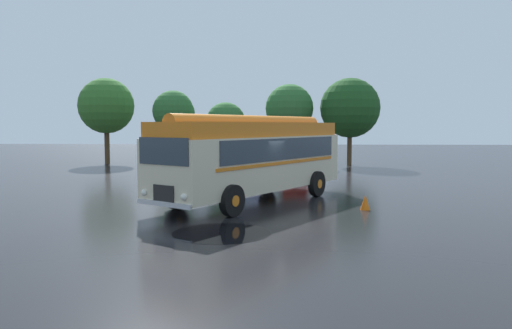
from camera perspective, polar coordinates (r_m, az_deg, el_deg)
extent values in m
plane|color=black|center=(20.10, -0.25, -4.36)|extent=(120.00, 120.00, 0.00)
cube|color=beige|center=(20.07, -0.22, 0.23)|extent=(7.47, 9.78, 2.10)
cube|color=orange|center=(20.02, -0.22, 4.03)|extent=(7.19, 9.51, 0.56)
cylinder|color=orange|center=(20.02, -0.22, 4.77)|extent=(5.60, 8.34, 0.60)
cube|color=#2D3842|center=(19.58, 3.31, 1.79)|extent=(4.32, 6.77, 0.84)
cube|color=#2D3842|center=(21.03, -2.55, 1.98)|extent=(4.32, 6.77, 0.84)
cube|color=orange|center=(19.54, 3.14, 0.19)|extent=(4.42, 6.94, 0.12)
cube|color=orange|center=(20.98, -2.70, 0.50)|extent=(4.42, 6.94, 0.12)
cube|color=#2D3842|center=(16.22, -10.57, 1.50)|extent=(1.88, 1.21, 0.88)
cube|color=black|center=(16.34, -10.51, -3.30)|extent=(0.79, 0.53, 0.56)
cube|color=silver|center=(16.38, -10.54, -4.45)|extent=(2.06, 1.36, 0.16)
sphere|color=white|center=(15.71, -8.24, -3.70)|extent=(0.22, 0.22, 0.22)
sphere|color=white|center=(16.99, -12.65, -3.14)|extent=(0.22, 0.22, 0.22)
cylinder|color=black|center=(16.95, -2.73, -4.15)|extent=(0.83, 1.08, 1.10)
cylinder|color=orange|center=(16.95, -2.73, -4.15)|extent=(0.48, 0.50, 0.39)
cylinder|color=black|center=(18.65, -9.05, -3.40)|extent=(0.83, 1.08, 1.10)
cylinder|color=orange|center=(18.65, -9.05, -3.40)|extent=(0.48, 0.50, 0.39)
cylinder|color=black|center=(21.94, 6.97, -2.19)|extent=(0.83, 1.08, 1.10)
cylinder|color=orange|center=(21.94, 6.97, -2.19)|extent=(0.48, 0.50, 0.39)
cylinder|color=black|center=(23.28, 1.33, -1.77)|extent=(0.83, 1.08, 1.10)
cylinder|color=orange|center=(23.28, 1.33, -1.77)|extent=(0.48, 0.50, 0.39)
cube|color=navy|center=(31.49, -0.69, 0.10)|extent=(2.15, 4.36, 0.70)
cube|color=navy|center=(31.60, -0.65, 1.33)|extent=(1.73, 2.34, 0.64)
cube|color=#2D3842|center=(31.47, 0.71, 1.32)|extent=(0.24, 1.92, 0.50)
cube|color=#2D3842|center=(31.73, -1.99, 1.34)|extent=(0.24, 1.92, 0.50)
cylinder|color=black|center=(30.10, 0.53, -0.77)|extent=(0.27, 0.66, 0.64)
cylinder|color=black|center=(30.41, -2.75, -0.72)|extent=(0.27, 0.66, 0.64)
cylinder|color=black|center=(32.67, 1.22, -0.36)|extent=(0.27, 0.66, 0.64)
cylinder|color=black|center=(32.96, -1.81, -0.31)|extent=(0.27, 0.66, 0.64)
cube|color=maroon|center=(31.93, 4.30, 0.15)|extent=(2.07, 4.34, 0.70)
cube|color=maroon|center=(32.04, 4.27, 1.36)|extent=(1.69, 2.31, 0.64)
cube|color=#2D3842|center=(32.13, 5.62, 1.36)|extent=(0.20, 1.93, 0.50)
cube|color=#2D3842|center=(31.96, 2.92, 1.36)|extent=(0.20, 1.93, 0.50)
cylinder|color=black|center=(30.79, 6.20, -0.68)|extent=(0.26, 0.66, 0.64)
cylinder|color=black|center=(30.58, 2.94, -0.70)|extent=(0.26, 0.66, 0.64)
cylinder|color=black|center=(33.36, 5.54, -0.27)|extent=(0.26, 0.66, 0.64)
cylinder|color=black|center=(33.16, 2.53, -0.29)|extent=(0.26, 0.66, 0.64)
cylinder|color=#4C3823|center=(41.78, -16.66, 2.13)|extent=(0.40, 0.40, 2.98)
sphere|color=#336B28|center=(41.78, -16.76, 6.44)|extent=(4.41, 4.41, 4.41)
sphere|color=#336B28|center=(41.94, -16.26, 6.61)|extent=(3.24, 3.24, 3.24)
cylinder|color=#4C3823|center=(39.04, -9.41, 2.12)|extent=(0.35, 0.35, 3.00)
sphere|color=#2D662D|center=(39.02, -9.46, 6.06)|extent=(3.15, 3.15, 3.15)
sphere|color=#2D662D|center=(39.16, -8.51, 5.92)|extent=(2.06, 2.06, 2.06)
cylinder|color=#4C3823|center=(37.94, -3.47, 1.51)|extent=(0.30, 0.30, 2.22)
sphere|color=#2D662D|center=(37.89, -3.49, 4.87)|extent=(2.98, 2.98, 2.98)
sphere|color=#2D662D|center=(37.74, -2.68, 4.45)|extent=(1.84, 1.84, 1.84)
cylinder|color=#4C3823|center=(38.98, 3.82, 2.18)|extent=(0.27, 0.27, 3.02)
sphere|color=#2D662D|center=(38.97, 3.84, 6.45)|extent=(3.71, 3.71, 3.71)
sphere|color=#2D662D|center=(39.07, 3.32, 6.19)|extent=(2.83, 2.83, 2.83)
cylinder|color=#4C3823|center=(39.16, 10.63, 1.89)|extent=(0.35, 0.35, 2.70)
sphere|color=#1E4C1E|center=(39.14, 10.70, 6.38)|extent=(4.57, 4.57, 4.57)
sphere|color=#1E4C1E|center=(39.32, 11.05, 6.69)|extent=(3.39, 3.39, 3.39)
cone|color=orange|center=(18.78, 12.38, -4.24)|extent=(0.36, 0.36, 0.55)
cylinder|color=black|center=(14.55, -3.96, -7.79)|extent=(2.86, 2.86, 0.01)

